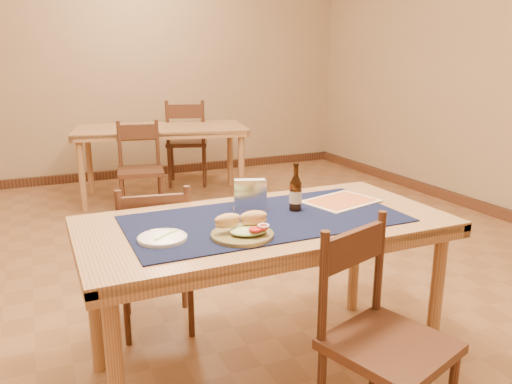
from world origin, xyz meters
name	(u,v)px	position (x,y,z in m)	size (l,w,h in m)	color
room	(204,65)	(0.00, 0.00, 1.40)	(6.04, 7.04, 2.84)	#8B5F3C
main_table	(265,237)	(0.00, -0.80, 0.67)	(1.60, 0.80, 0.75)	#A97E4F
placemat	(265,219)	(0.00, -0.80, 0.75)	(1.20, 0.60, 0.01)	#0E1234
baseboard	(210,290)	(0.00, 0.00, 0.05)	(6.00, 7.00, 0.10)	#4D2B1B
back_table	(161,135)	(0.31, 2.39, 0.67)	(1.84, 1.18, 0.75)	#A97E4F
chair_main_far	(155,255)	(-0.37, -0.23, 0.43)	(0.44, 0.44, 0.83)	#4D2B1B
chair_main_near	(381,336)	(0.20, -1.39, 0.45)	(0.50, 0.50, 0.86)	#4D2B1B
chair_back_near	(140,168)	(-0.03, 1.84, 0.46)	(0.47, 0.47, 0.88)	#4D2B1B
chair_back_far	(187,141)	(0.70, 2.81, 0.51)	(0.58, 0.58, 0.98)	#4D2B1B
sandwich_plate	(243,230)	(-0.18, -0.98, 0.78)	(0.25, 0.25, 0.10)	olive
side_plate	(162,238)	(-0.48, -0.88, 0.76)	(0.19, 0.19, 0.02)	silver
fork	(168,233)	(-0.45, -0.86, 0.77)	(0.11, 0.10, 0.00)	#A5E27C
beer_bottle	(296,193)	(0.18, -0.75, 0.84)	(0.06, 0.06, 0.22)	#45240C
napkin_holder	(250,196)	(-0.01, -0.65, 0.82)	(0.17, 0.11, 0.14)	silver
menu_card	(341,201)	(0.45, -0.72, 0.76)	(0.39, 0.33, 0.01)	beige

